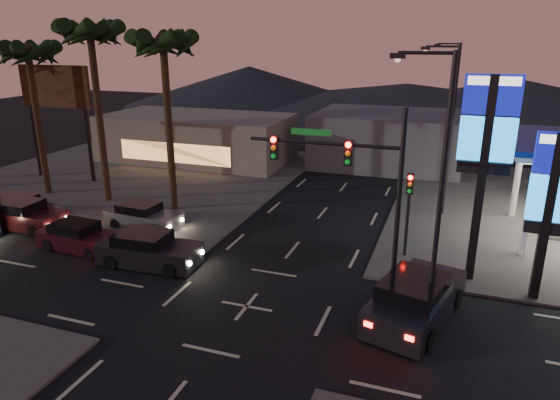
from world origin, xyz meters
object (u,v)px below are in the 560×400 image
at_px(traffic_signal_mast, 354,178).
at_px(car_lane_b_mid, 19,209).
at_px(car_lane_a_front, 148,250).
at_px(car_lane_b_rear, 24,215).
at_px(car_lane_b_front, 143,217).
at_px(pylon_sign_short, 551,192).
at_px(pylon_sign_tall, 487,139).
at_px(car_lane_a_mid, 79,237).
at_px(suv_station, 416,300).

distance_m(traffic_signal_mast, car_lane_b_mid, 21.04).
xyz_separation_m(car_lane_a_front, car_lane_b_rear, (-9.49, 1.85, -0.01)).
bearing_deg(car_lane_b_front, car_lane_b_mid, -169.08).
xyz_separation_m(pylon_sign_short, traffic_signal_mast, (-7.24, -2.51, 0.57)).
distance_m(pylon_sign_tall, car_lane_a_front, 15.89).
bearing_deg(car_lane_a_mid, car_lane_b_mid, 160.48).
height_order(pylon_sign_tall, pylon_sign_short, pylon_sign_tall).
height_order(traffic_signal_mast, car_lane_a_front, traffic_signal_mast).
bearing_deg(car_lane_b_rear, car_lane_a_mid, -15.85).
bearing_deg(car_lane_b_mid, pylon_sign_tall, 1.81).
height_order(car_lane_b_front, suv_station, suv_station).
bearing_deg(pylon_sign_short, pylon_sign_tall, 158.20).
height_order(pylon_sign_short, traffic_signal_mast, traffic_signal_mast).
bearing_deg(car_lane_a_front, pylon_sign_tall, 13.30).
xyz_separation_m(traffic_signal_mast, car_lane_b_mid, (-20.37, 2.72, -4.51)).
distance_m(pylon_sign_tall, pylon_sign_short, 3.20).
height_order(pylon_sign_short, suv_station, pylon_sign_short).
bearing_deg(suv_station, car_lane_b_front, 162.47).
distance_m(car_lane_a_front, car_lane_a_mid, 4.44).
bearing_deg(car_lane_b_mid, car_lane_b_front, 10.92).
relative_size(pylon_sign_tall, car_lane_b_front, 1.99).
xyz_separation_m(traffic_signal_mast, suv_station, (2.72, -0.71, -4.38)).
distance_m(pylon_sign_short, suv_station, 6.74).
distance_m(traffic_signal_mast, car_lane_a_front, 10.70).
relative_size(car_lane_a_mid, car_lane_b_rear, 0.90).
relative_size(pylon_sign_tall, car_lane_b_mid, 1.88).
bearing_deg(car_lane_b_mid, car_lane_a_front, -13.82).
height_order(car_lane_a_mid, suv_station, suv_station).
xyz_separation_m(car_lane_b_rear, suv_station, (21.92, -2.66, 0.11)).
relative_size(pylon_sign_tall, pylon_sign_short, 1.29).
bearing_deg(traffic_signal_mast, car_lane_a_mid, 177.95).
bearing_deg(car_lane_a_mid, suv_station, -4.14).
height_order(car_lane_b_front, car_lane_b_mid, car_lane_b_mid).
relative_size(pylon_sign_short, car_lane_b_mid, 1.46).
xyz_separation_m(car_lane_b_front, suv_station, (15.49, -4.90, 0.18)).
distance_m(pylon_sign_short, car_lane_a_mid, 21.84).
xyz_separation_m(pylon_sign_tall, car_lane_b_front, (-17.52, 0.67, -5.73)).
height_order(car_lane_b_mid, suv_station, suv_station).
distance_m(traffic_signal_mast, car_lane_b_front, 14.19).
xyz_separation_m(pylon_sign_tall, suv_station, (-2.02, -4.22, -5.55)).
relative_size(traffic_signal_mast, car_lane_b_front, 1.77).
height_order(pylon_sign_tall, suv_station, pylon_sign_tall).
relative_size(car_lane_a_front, car_lane_b_rear, 1.03).
xyz_separation_m(car_lane_b_front, car_lane_b_rear, (-6.42, -2.24, 0.07)).
bearing_deg(car_lane_b_rear, traffic_signal_mast, -5.78).
bearing_deg(car_lane_a_front, car_lane_b_mid, 166.18).
height_order(car_lane_a_front, car_lane_b_mid, car_lane_a_front).
height_order(car_lane_a_front, car_lane_a_mid, car_lane_a_front).
height_order(car_lane_a_front, suv_station, suv_station).
distance_m(pylon_sign_short, car_lane_b_mid, 27.89).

